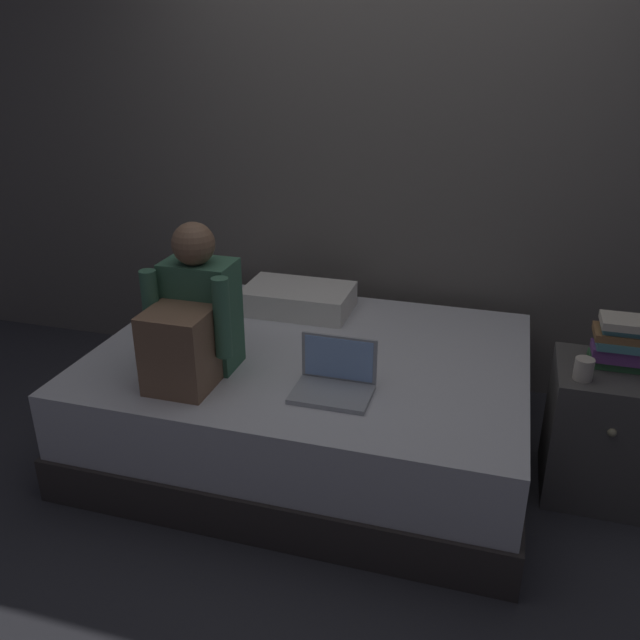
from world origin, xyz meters
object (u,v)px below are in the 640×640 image
object	(u,v)px
bed	(311,399)
person_sitting	(193,320)
nightstand	(601,431)
book_stack	(622,343)
mug	(584,369)
pillow	(298,299)
laptop	(335,379)

from	to	relation	value
bed	person_sitting	world-z (taller)	person_sitting
nightstand	person_sitting	distance (m)	1.81
book_stack	mug	world-z (taller)	book_stack
pillow	mug	size ratio (longest dim) A/B	6.22
laptop	pillow	size ratio (longest dim) A/B	0.57
laptop	book_stack	distance (m)	1.19
person_sitting	laptop	size ratio (longest dim) A/B	2.05
pillow	mug	distance (m)	1.48
nightstand	book_stack	size ratio (longest dim) A/B	2.47
nightstand	laptop	distance (m)	1.19
person_sitting	pillow	distance (m)	0.85
laptop	mug	xyz separation A→B (m)	(0.96, 0.24, 0.07)
book_stack	mug	bearing A→B (deg)	-133.41
bed	person_sitting	size ratio (longest dim) A/B	3.05
laptop	pillow	xyz separation A→B (m)	(-0.41, 0.79, 0.01)
nightstand	book_stack	world-z (taller)	book_stack
pillow	book_stack	xyz separation A→B (m)	(1.53, -0.39, 0.12)
person_sitting	book_stack	world-z (taller)	person_sitting
pillow	nightstand	bearing A→B (deg)	-15.72
nightstand	book_stack	distance (m)	0.41
pillow	mug	xyz separation A→B (m)	(1.38, -0.54, 0.06)
nightstand	laptop	size ratio (longest dim) A/B	1.86
bed	nightstand	bearing A→B (deg)	1.11
nightstand	mug	world-z (taller)	mug
laptop	book_stack	world-z (taller)	book_stack
bed	pillow	distance (m)	0.59
person_sitting	nightstand	bearing A→B (deg)	12.44
person_sitting	book_stack	bearing A→B (deg)	13.48
bed	nightstand	xyz separation A→B (m)	(1.30, 0.03, 0.04)
nightstand	pillow	bearing A→B (deg)	164.28
person_sitting	mug	xyz separation A→B (m)	(1.58, 0.26, -0.13)
bed	nightstand	world-z (taller)	nightstand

